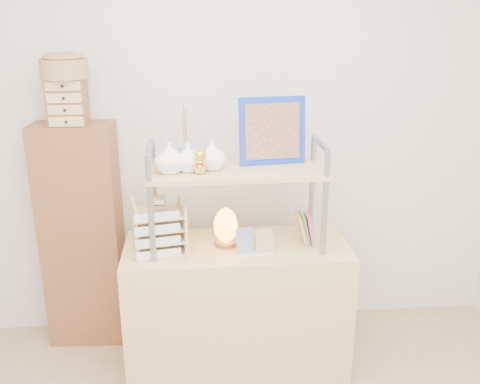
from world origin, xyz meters
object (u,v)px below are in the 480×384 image
(letter_tray, at_px, (159,230))
(salt_lamp, at_px, (226,227))
(desk, at_px, (237,307))
(cabinet, at_px, (82,237))

(letter_tray, distance_m, salt_lamp, 0.35)
(desk, xyz_separation_m, salt_lamp, (-0.06, 0.01, 0.48))
(desk, height_order, cabinet, cabinet)
(desk, distance_m, cabinet, 1.00)
(letter_tray, bearing_deg, salt_lamp, 7.50)
(desk, xyz_separation_m, cabinet, (-0.88, 0.37, 0.30))
(salt_lamp, bearing_deg, cabinet, 156.45)
(letter_tray, relative_size, salt_lamp, 1.41)
(desk, bearing_deg, salt_lamp, 169.94)
(letter_tray, bearing_deg, desk, 4.98)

